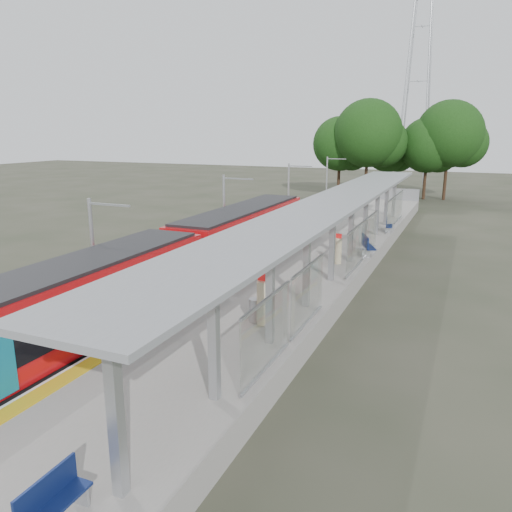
{
  "coord_description": "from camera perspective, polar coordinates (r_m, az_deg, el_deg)",
  "views": [
    {
      "loc": [
        7.84,
        -8.76,
        8.05
      ],
      "look_at": [
        -1.19,
        12.22,
        2.3
      ],
      "focal_mm": 35.0,
      "sensor_mm": 36.0,
      "label": 1
    }
  ],
  "objects": [
    {
      "name": "platform",
      "position": [
        30.75,
        7.81,
        -0.21
      ],
      "size": [
        6.0,
        50.0,
        1.0
      ],
      "primitive_type": "cube",
      "color": "gray",
      "rests_on": "ground"
    },
    {
      "name": "ground",
      "position": [
        14.25,
        -16.31,
        -20.91
      ],
      "size": [
        200.0,
        200.0,
        0.0
      ],
      "primitive_type": "plane",
      "color": "#474438",
      "rests_on": "ground"
    },
    {
      "name": "trackbed",
      "position": [
        32.28,
        0.08,
        -0.08
      ],
      "size": [
        3.0,
        70.0,
        0.24
      ],
      "primitive_type": "cube",
      "color": "#59544C",
      "rests_on": "ground"
    },
    {
      "name": "bench_mid",
      "position": [
        29.67,
        12.57,
        1.26
      ],
      "size": [
        1.16,
        1.76,
        1.16
      ],
      "rotation": [
        0.0,
        0.0,
        0.41
      ],
      "color": "#101E51",
      "rests_on": "platform"
    },
    {
      "name": "bench_near",
      "position": [
        10.76,
        -22.27,
        -24.37
      ],
      "size": [
        0.46,
        1.47,
        1.0
      ],
      "rotation": [
        0.0,
        0.0,
        0.01
      ],
      "color": "#101E51",
      "rests_on": "platform"
    },
    {
      "name": "train",
      "position": [
        23.89,
        -8.66,
        -0.57
      ],
      "size": [
        2.74,
        27.6,
        3.62
      ],
      "color": "black",
      "rests_on": "ground"
    },
    {
      "name": "catenary_masts",
      "position": [
        31.53,
        -3.52,
        4.73
      ],
      "size": [
        2.08,
        48.16,
        5.4
      ],
      "color": "#9EA0A5",
      "rests_on": "ground"
    },
    {
      "name": "litter_bin",
      "position": [
        18.99,
        -0.16,
        -6.2
      ],
      "size": [
        0.48,
        0.48,
        0.9
      ],
      "primitive_type": "cylinder",
      "rotation": [
        0.0,
        0.0,
        -0.09
      ],
      "color": "#9EA0A5",
      "rests_on": "platform"
    },
    {
      "name": "pylon",
      "position": [
        82.96,
        18.24,
        21.06
      ],
      "size": [
        8.0,
        4.0,
        38.0
      ],
      "primitive_type": null,
      "color": "#9EA0A5",
      "rests_on": "ground"
    },
    {
      "name": "tactile_strip",
      "position": [
        31.38,
        3.35,
        1.15
      ],
      "size": [
        0.6,
        50.0,
        0.02
      ],
      "primitive_type": "cube",
      "color": "gold",
      "rests_on": "platform"
    },
    {
      "name": "canopy",
      "position": [
        26.0,
        9.21,
        5.44
      ],
      "size": [
        3.27,
        38.0,
        3.66
      ],
      "color": "#9EA0A5",
      "rests_on": "platform"
    },
    {
      "name": "info_pillar_far",
      "position": [
        27.44,
        9.38,
        0.6
      ],
      "size": [
        0.37,
        0.37,
        1.66
      ],
      "rotation": [
        0.0,
        0.0,
        -0.18
      ],
      "color": "beige",
      "rests_on": "platform"
    },
    {
      "name": "end_fence",
      "position": [
        54.66,
        15.0,
        6.88
      ],
      "size": [
        6.0,
        0.1,
        1.2
      ],
      "primitive_type": "cube",
      "color": "#9EA0A5",
      "rests_on": "platform"
    },
    {
      "name": "bench_far",
      "position": [
        37.08,
        14.86,
        3.49
      ],
      "size": [
        0.61,
        1.45,
        0.96
      ],
      "rotation": [
        0.0,
        0.0,
        0.13
      ],
      "color": "#101E51",
      "rests_on": "platform"
    },
    {
      "name": "info_pillar_near",
      "position": [
        18.58,
        0.77,
        -5.33
      ],
      "size": [
        0.45,
        0.45,
        1.98
      ],
      "rotation": [
        0.0,
        0.0,
        0.01
      ],
      "color": "beige",
      "rests_on": "platform"
    },
    {
      "name": "tree_cluster",
      "position": [
        63.07,
        15.81,
        12.74
      ],
      "size": [
        19.52,
        12.67,
        11.7
      ],
      "color": "#382316",
      "rests_on": "ground"
    }
  ]
}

